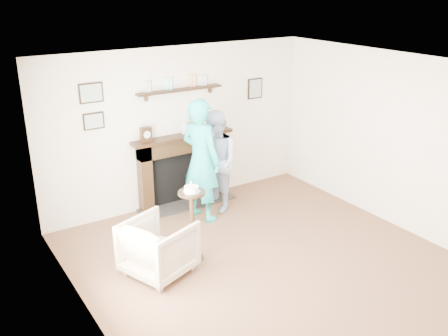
{
  "coord_description": "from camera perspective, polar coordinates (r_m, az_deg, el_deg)",
  "views": [
    {
      "loc": [
        -3.47,
        -4.22,
        3.41
      ],
      "look_at": [
        -0.19,
        0.9,
        1.11
      ],
      "focal_mm": 40.0,
      "sensor_mm": 36.0,
      "label": 1
    }
  ],
  "objects": [
    {
      "name": "armchair",
      "position": [
        6.39,
        -7.34,
        -11.69
      ],
      "size": [
        0.98,
        0.97,
        0.7
      ],
      "primitive_type": "imported",
      "rotation": [
        0.0,
        0.0,
        1.93
      ],
      "color": "tan",
      "rests_on": "ground"
    },
    {
      "name": "room_shell",
      "position": [
        6.27,
        2.46,
        4.17
      ],
      "size": [
        4.54,
        5.02,
        2.52
      ],
      "color": "silver",
      "rests_on": "ground"
    },
    {
      "name": "pedestal_table",
      "position": [
        6.31,
        -3.68,
        -5.05
      ],
      "size": [
        0.34,
        0.34,
        1.09
      ],
      "color": "black",
      "rests_on": "ground"
    },
    {
      "name": "ground",
      "position": [
        6.44,
        5.85,
        -11.37
      ],
      "size": [
        5.0,
        5.0,
        0.0
      ],
      "primitive_type": "plane",
      "color": "brown",
      "rests_on": "ground"
    },
    {
      "name": "woman",
      "position": [
        7.69,
        -2.53,
        -5.64
      ],
      "size": [
        0.62,
        0.78,
        1.86
      ],
      "primitive_type": "imported",
      "rotation": [
        0.0,
        0.0,
        1.87
      ],
      "color": "#20AAB9",
      "rests_on": "ground"
    },
    {
      "name": "man",
      "position": [
        7.95,
        -0.95,
        -4.66
      ],
      "size": [
        0.62,
        0.79,
        1.58
      ],
      "primitive_type": "imported",
      "rotation": [
        0.0,
        0.0,
        -1.6
      ],
      "color": "#AAB4D5",
      "rests_on": "ground"
    }
  ]
}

